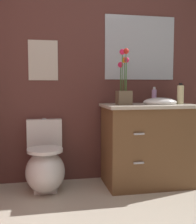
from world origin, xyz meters
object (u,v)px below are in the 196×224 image
object	(u,v)px
soap_bottle	(180,94)
toilet	(45,166)
wall_mirror	(140,48)
vanity_cabinet	(149,143)
wall_poster	(43,60)
lotion_bottle	(154,96)
flower_vase	(124,88)

from	to	relation	value
soap_bottle	toilet	bearing A→B (deg)	178.70
soap_bottle	wall_mirror	xyz separation A→B (m)	(-0.34, 0.30, 0.51)
vanity_cabinet	wall_poster	xyz separation A→B (m)	(-1.06, 0.29, 0.86)
vanity_cabinet	wall_poster	distance (m)	1.40
lotion_bottle	toilet	bearing A→B (deg)	-175.82
flower_vase	wall_poster	bearing A→B (deg)	158.02
vanity_cabinet	lotion_bottle	bearing A→B (deg)	48.55
toilet	wall_poster	bearing A→B (deg)	90.00
soap_bottle	lotion_bottle	size ratio (longest dim) A/B	1.25
vanity_cabinet	flower_vase	distance (m)	0.64
toilet	flower_vase	size ratio (longest dim) A/B	1.25
vanity_cabinet	soap_bottle	world-z (taller)	soap_bottle
vanity_cabinet	flower_vase	xyz separation A→B (m)	(-0.28, -0.02, 0.58)
soap_bottle	lotion_bottle	xyz separation A→B (m)	(-0.24, 0.12, -0.02)
lotion_bottle	flower_vase	bearing A→B (deg)	-160.53
flower_vase	wall_mirror	distance (m)	0.61
flower_vase	soap_bottle	xyz separation A→B (m)	(0.62, 0.02, -0.07)
toilet	flower_vase	bearing A→B (deg)	-3.56
lotion_bottle	wall_mirror	world-z (taller)	wall_mirror
vanity_cabinet	toilet	bearing A→B (deg)	178.58
toilet	wall_poster	distance (m)	1.08
flower_vase	soap_bottle	world-z (taller)	flower_vase
wall_poster	wall_mirror	xyz separation A→B (m)	(1.06, 0.00, 0.16)
flower_vase	soap_bottle	bearing A→B (deg)	1.54
soap_bottle	wall_mirror	bearing A→B (deg)	138.98
vanity_cabinet	soap_bottle	size ratio (longest dim) A/B	4.67
soap_bottle	wall_poster	size ratio (longest dim) A/B	0.53
vanity_cabinet	soap_bottle	bearing A→B (deg)	-0.93
toilet	lotion_bottle	distance (m)	1.35
wall_mirror	toilet	bearing A→B (deg)	-165.84
wall_poster	wall_mirror	bearing A→B (deg)	0.00
lotion_bottle	wall_poster	xyz separation A→B (m)	(-1.16, 0.18, 0.38)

